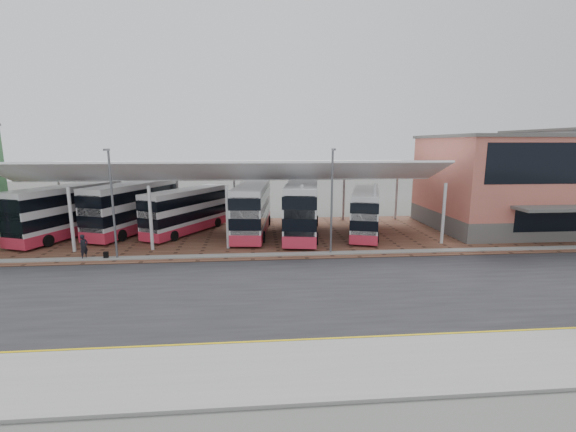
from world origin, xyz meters
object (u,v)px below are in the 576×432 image
at_px(bus_3, 252,209).
at_px(pedestrian, 84,247).
at_px(terminal, 525,182).
at_px(bus_4, 302,209).
at_px(bus_0, 69,211).
at_px(bus_5, 365,212).
at_px(bus_1, 134,208).
at_px(bus_2, 187,211).

relative_size(bus_3, pedestrian, 6.25).
bearing_deg(terminal, bus_4, -177.19).
bearing_deg(bus_4, bus_3, 179.29).
bearing_deg(bus_0, bus_5, 18.50).
distance_m(bus_0, bus_4, 21.26).
height_order(bus_1, bus_5, bus_1).
height_order(bus_0, bus_5, bus_0).
distance_m(bus_2, bus_3, 6.28).
bearing_deg(bus_3, bus_4, -3.96).
xyz_separation_m(bus_1, bus_3, (11.28, -1.71, -0.02)).
xyz_separation_m(bus_1, pedestrian, (-1.01, -8.96, -1.41)).
relative_size(bus_0, bus_1, 0.98).
distance_m(bus_0, bus_3, 16.63).
bearing_deg(terminal, bus_0, -180.00).
distance_m(bus_2, pedestrian, 10.25).
bearing_deg(bus_2, bus_4, 21.22).
bearing_deg(bus_5, terminal, 22.00).
bearing_deg(bus_1, terminal, 18.22).
xyz_separation_m(bus_2, bus_3, (6.20, -0.92, 0.26)).
distance_m(bus_3, bus_4, 4.68).
bearing_deg(bus_4, bus_2, -179.87).
relative_size(bus_2, pedestrian, 5.35).
distance_m(bus_1, bus_2, 5.14).
xyz_separation_m(bus_2, bus_5, (16.70, -2.00, -0.01)).
bearing_deg(bus_3, bus_0, -175.07).
height_order(bus_1, bus_3, bus_1).
distance_m(bus_2, bus_4, 10.95).
bearing_deg(bus_4, bus_1, -179.79).
bearing_deg(bus_1, bus_2, 11.49).
distance_m(bus_0, pedestrian, 8.81).
bearing_deg(bus_5, bus_0, -165.68).
relative_size(bus_3, bus_5, 1.12).
xyz_separation_m(bus_0, bus_5, (27.13, -1.38, -0.25)).
height_order(bus_2, bus_3, bus_3).
bearing_deg(bus_2, bus_1, -158.56).
distance_m(terminal, pedestrian, 40.21).
distance_m(bus_0, bus_5, 27.16).
bearing_deg(pedestrian, bus_3, -34.56).
distance_m(bus_3, pedestrian, 14.33).
height_order(bus_4, bus_5, bus_4).
bearing_deg(bus_2, bus_0, -146.30).
distance_m(terminal, bus_2, 33.35).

